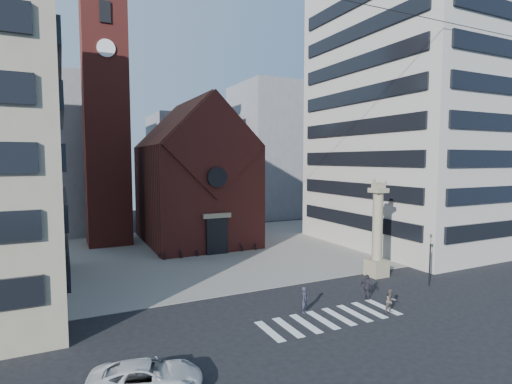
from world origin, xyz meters
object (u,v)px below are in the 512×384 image
lion_column (377,238)px  pedestrian_2 (367,287)px  pedestrian_1 (391,301)px  scooter_0 (162,255)px  traffic_light (430,258)px  white_car (146,378)px  pedestrian_0 (305,300)px

lion_column → pedestrian_2: bearing=-138.7°
pedestrian_1 → scooter_0: size_ratio=0.96×
traffic_light → pedestrian_1: bearing=-157.4°
traffic_light → pedestrian_1: 7.96m
white_car → pedestrian_1: pedestrian_1 is taller
lion_column → scooter_0: size_ratio=5.13×
lion_column → traffic_light: size_ratio=2.02×
white_car → scooter_0: bearing=1.5°
lion_column → pedestrian_0: bearing=-157.1°
lion_column → traffic_light: (1.99, -4.00, -1.17)m
pedestrian_2 → scooter_0: pedestrian_2 is taller
lion_column → white_car: 23.99m
lion_column → traffic_light: 4.62m
pedestrian_1 → lion_column: bearing=60.4°
pedestrian_1 → pedestrian_2: pedestrian_2 is taller
white_car → pedestrian_0: 12.46m
scooter_0 → pedestrian_2: bearing=-76.2°
scooter_0 → lion_column: bearing=-58.8°
lion_column → pedestrian_0: 11.65m
white_car → scooter_0: (6.02, 23.48, -0.20)m
lion_column → pedestrian_1: lion_column is taller
pedestrian_0 → scooter_0: size_ratio=1.06×
white_car → scooter_0: 24.24m
pedestrian_0 → pedestrian_2: 5.58m
lion_column → pedestrian_1: bearing=-126.8°
traffic_light → pedestrian_2: (-6.89, -0.30, -1.35)m
traffic_light → pedestrian_0: bearing=-178.0°
lion_column → pedestrian_2: 6.99m
lion_column → pedestrian_1: (-5.23, -7.00, -2.65)m
traffic_light → pedestrian_0: 12.55m
pedestrian_1 → scooter_0: 23.78m
pedestrian_2 → white_car: bearing=85.9°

